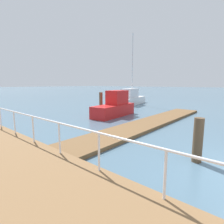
# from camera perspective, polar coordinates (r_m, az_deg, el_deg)

# --- Properties ---
(ground_plane) EXTENTS (300.00, 300.00, 0.00)m
(ground_plane) POSITION_cam_1_polar(r_m,az_deg,el_deg) (20.81, -31.30, 0.23)
(ground_plane) COLOR slate
(floating_dock) EXTENTS (15.32, 2.00, 0.18)m
(floating_dock) POSITION_cam_1_polar(r_m,az_deg,el_deg) (12.23, 11.82, -3.57)
(floating_dock) COLOR brown
(floating_dock) RESTS_ON ground_plane
(boardwalk_railing) EXTENTS (0.06, 22.37, 1.08)m
(boardwalk_railing) POSITION_cam_1_polar(r_m,az_deg,el_deg) (7.75, -24.24, -2.71)
(boardwalk_railing) COLOR white
(boardwalk_railing) RESTS_ON boardwalk
(dock_piling_0) EXTENTS (0.33, 0.33, 1.58)m
(dock_piling_0) POSITION_cam_1_polar(r_m,az_deg,el_deg) (6.89, 25.98, -8.19)
(dock_piling_0) COLOR brown
(dock_piling_0) RESTS_ON ground_plane
(dock_piling_1) EXTENTS (0.31, 0.31, 1.97)m
(dock_piling_1) POSITION_cam_1_polar(r_m,az_deg,el_deg) (16.16, -3.60, 2.88)
(dock_piling_1) COLOR brown
(dock_piling_1) RESTS_ON ground_plane
(moored_boat_0) EXTENTS (4.66, 1.95, 2.16)m
(moored_boat_0) POSITION_cam_1_polar(r_m,az_deg,el_deg) (15.13, 0.87, 1.76)
(moored_boat_0) COLOR red
(moored_boat_0) RESTS_ON ground_plane
(moored_boat_3) EXTENTS (7.20, 3.17, 9.05)m
(moored_boat_3) POSITION_cam_1_polar(r_m,az_deg,el_deg) (23.48, 6.24, 4.39)
(moored_boat_3) COLOR white
(moored_boat_3) RESTS_ON ground_plane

